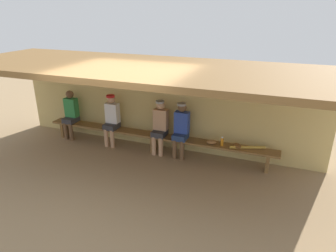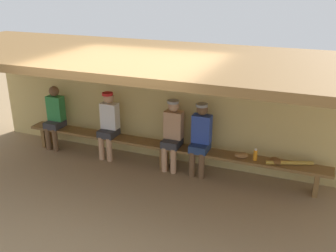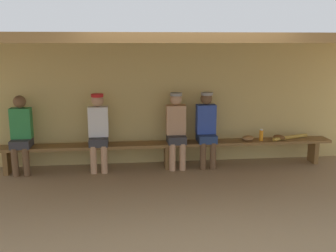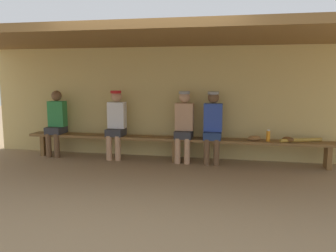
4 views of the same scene
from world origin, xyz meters
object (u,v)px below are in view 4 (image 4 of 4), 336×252
(player_in_red, at_px, (184,123))
(baseball_glove_tan, at_px, (288,139))
(water_bottle_green, at_px, (268,136))
(bench, at_px, (175,141))
(player_near_post, at_px, (56,120))
(player_shirtless_tan, at_px, (213,124))
(player_rightmost, at_px, (116,121))
(baseball_glove_dark_brown, at_px, (254,138))
(baseball_bat, at_px, (301,140))

(player_in_red, xyz_separation_m, baseball_glove_tan, (1.89, -0.03, -0.24))
(water_bottle_green, bearing_deg, bench, 178.72)
(player_near_post, height_order, water_bottle_green, player_near_post)
(bench, distance_m, player_shirtless_tan, 0.80)
(baseball_glove_tan, bearing_deg, player_rightmost, -122.89)
(baseball_glove_tan, relative_size, baseball_glove_dark_brown, 1.00)
(player_shirtless_tan, distance_m, baseball_bat, 1.60)
(baseball_glove_tan, height_order, baseball_glove_dark_brown, same)
(player_in_red, height_order, player_shirtless_tan, same)
(player_near_post, relative_size, water_bottle_green, 6.29)
(player_near_post, xyz_separation_m, player_rightmost, (1.29, 0.00, 0.02))
(bench, xyz_separation_m, baseball_bat, (2.29, -0.00, 0.11))
(player_near_post, distance_m, baseball_glove_dark_brown, 3.97)
(player_shirtless_tan, xyz_separation_m, baseball_glove_tan, (1.35, -0.03, -0.24))
(baseball_glove_dark_brown, bearing_deg, player_in_red, 156.76)
(player_near_post, distance_m, baseball_bat, 4.78)
(baseball_glove_tan, bearing_deg, bench, -123.08)
(bench, bearing_deg, player_in_red, 1.22)
(bench, xyz_separation_m, player_shirtless_tan, (0.71, 0.00, 0.36))
(bench, bearing_deg, baseball_bat, -0.00)
(water_bottle_green, distance_m, baseball_glove_tan, 0.35)
(baseball_glove_dark_brown, bearing_deg, water_bottle_green, -26.00)
(player_near_post, bearing_deg, water_bottle_green, -0.57)
(player_shirtless_tan, xyz_separation_m, water_bottle_green, (1.00, -0.04, -0.19))
(bench, bearing_deg, player_near_post, 179.93)
(baseball_glove_tan, bearing_deg, baseball_bat, 63.77)
(bench, height_order, water_bottle_green, water_bottle_green)
(bench, relative_size, baseball_glove_tan, 25.00)
(water_bottle_green, bearing_deg, player_shirtless_tan, 177.61)
(baseball_glove_tan, relative_size, baseball_bat, 0.30)
(player_in_red, xyz_separation_m, baseball_glove_dark_brown, (1.31, -0.03, -0.24))
(player_near_post, relative_size, player_shirtless_tan, 0.99)
(bench, bearing_deg, water_bottle_green, -1.28)
(baseball_glove_dark_brown, relative_size, baseball_bat, 0.30)
(bench, relative_size, baseball_glove_dark_brown, 25.00)
(baseball_glove_dark_brown, xyz_separation_m, baseball_bat, (0.81, 0.02, -0.01))
(player_shirtless_tan, bearing_deg, baseball_glove_tan, -1.18)
(player_near_post, bearing_deg, baseball_bat, -0.04)
(bench, bearing_deg, baseball_glove_dark_brown, -0.86)
(water_bottle_green, xyz_separation_m, baseball_glove_tan, (0.35, 0.01, -0.06))
(player_in_red, bearing_deg, player_near_post, -179.99)
(player_rightmost, height_order, player_in_red, same)
(bench, height_order, player_rightmost, player_rightmost)
(player_in_red, xyz_separation_m, baseball_bat, (2.12, -0.00, -0.25))
(player_near_post, xyz_separation_m, baseball_bat, (4.77, -0.00, -0.24))
(bench, distance_m, player_near_post, 2.51)
(player_rightmost, bearing_deg, player_shirtless_tan, 0.00)
(player_rightmost, bearing_deg, player_in_red, 0.00)
(player_shirtless_tan, distance_m, baseball_glove_dark_brown, 0.80)
(player_rightmost, distance_m, baseball_bat, 3.49)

